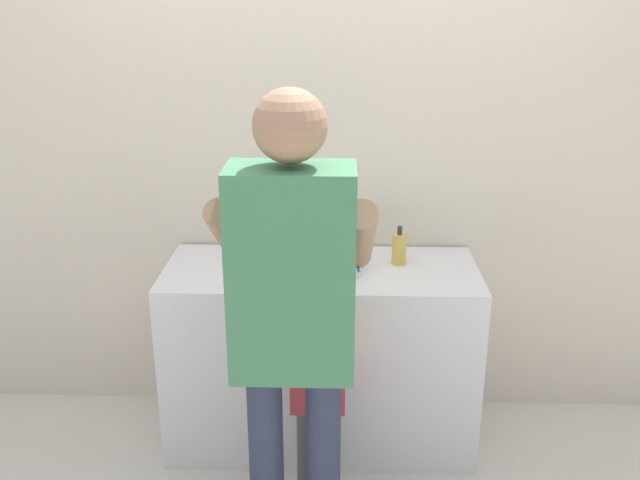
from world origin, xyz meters
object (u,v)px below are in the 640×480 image
(soap_bottle, at_px, (399,248))
(adult_parent, at_px, (293,302))
(child_toddler, at_px, (318,378))
(toothbrush_cup, at_px, (243,253))

(soap_bottle, bearing_deg, adult_parent, -116.38)
(adult_parent, bearing_deg, child_toddler, 78.41)
(toothbrush_cup, relative_size, child_toddler, 0.23)
(toothbrush_cup, height_order, soap_bottle, toothbrush_cup)
(child_toddler, relative_size, adult_parent, 0.54)
(soap_bottle, height_order, adult_parent, adult_parent)
(toothbrush_cup, height_order, child_toddler, toothbrush_cup)
(soap_bottle, xyz_separation_m, adult_parent, (-0.39, -0.79, 0.11))
(adult_parent, bearing_deg, soap_bottle, 63.62)
(child_toddler, bearing_deg, soap_bottle, 55.07)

